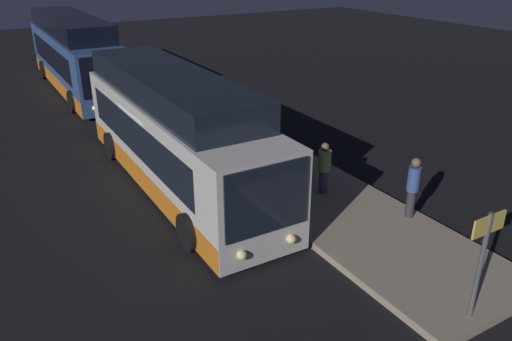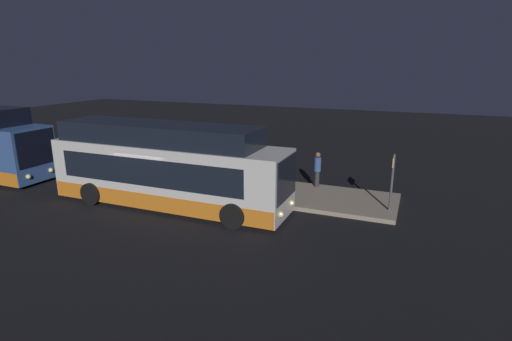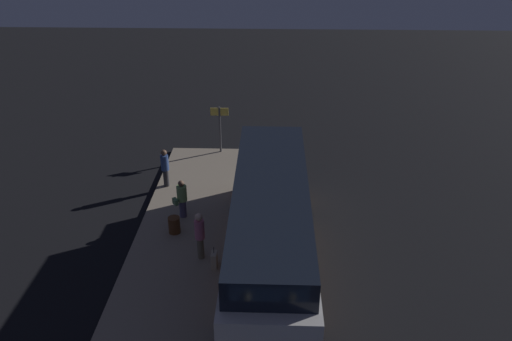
# 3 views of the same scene
# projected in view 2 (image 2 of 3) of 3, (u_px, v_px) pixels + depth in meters

# --- Properties ---
(ground) EXTENTS (80.00, 80.00, 0.00)m
(ground) POSITION_uv_depth(u_px,v_px,m) (157.00, 205.00, 17.81)
(ground) COLOR black
(platform) EXTENTS (20.00, 3.58, 0.19)m
(platform) POSITION_uv_depth(u_px,v_px,m) (196.00, 182.00, 20.81)
(platform) COLOR gray
(platform) RESTS_ON ground
(bus_lead) EXTENTS (10.85, 2.76, 3.62)m
(bus_lead) POSITION_uv_depth(u_px,v_px,m) (167.00, 170.00, 17.33)
(bus_lead) COLOR silver
(bus_lead) RESTS_ON ground
(passenger_boarding) EXTENTS (0.61, 0.65, 1.60)m
(passenger_boarding) POSITION_uv_depth(u_px,v_px,m) (263.00, 171.00, 19.43)
(passenger_boarding) COLOR #4C476B
(passenger_boarding) RESTS_ON platform
(passenger_waiting) EXTENTS (0.47, 0.47, 1.74)m
(passenger_waiting) POSITION_uv_depth(u_px,v_px,m) (317.00, 168.00, 19.52)
(passenger_waiting) COLOR #2D2D33
(passenger_waiting) RESTS_ON platform
(passenger_with_bags) EXTENTS (0.39, 0.39, 1.80)m
(passenger_with_bags) POSITION_uv_depth(u_px,v_px,m) (205.00, 168.00, 19.40)
(passenger_with_bags) COLOR #6B604C
(passenger_with_bags) RESTS_ON platform
(suitcase) EXTENTS (0.38, 0.19, 0.81)m
(suitcase) POSITION_uv_depth(u_px,v_px,m) (191.00, 183.00, 19.31)
(suitcase) COLOR beige
(suitcase) RESTS_ON platform
(sign_post) EXTENTS (0.10, 0.88, 2.37)m
(sign_post) POSITION_uv_depth(u_px,v_px,m) (393.00, 175.00, 16.23)
(sign_post) COLOR #4C4C51
(sign_post) RESTS_ON platform
(trash_bin) EXTENTS (0.44, 0.44, 0.65)m
(trash_bin) POSITION_uv_depth(u_px,v_px,m) (243.00, 178.00, 20.10)
(trash_bin) COLOR #593319
(trash_bin) RESTS_ON platform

